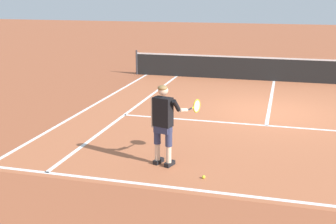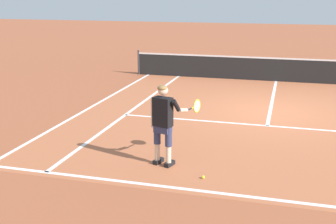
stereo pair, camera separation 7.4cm
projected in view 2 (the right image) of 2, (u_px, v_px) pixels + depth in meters
The scene contains 10 objects.
ground_plane at pixel (270, 112), 13.19m from camera, with size 80.00×80.00×0.00m, color #9E5133.
court_inner_surface at pixel (269, 116), 12.70m from camera, with size 10.98×11.24×0.00m, color #B2603D.
line_baseline at pixel (253, 197), 7.66m from camera, with size 10.98×0.10×0.01m, color white.
line_service at pixel (267, 126), 11.78m from camera, with size 8.23×0.10×0.01m, color white.
line_centre_service at pixel (273, 99), 14.76m from camera, with size 0.10×6.40×0.01m, color white.
line_singles_left at pixel (137, 107), 13.76m from camera, with size 0.10×10.84×0.01m, color white.
line_doubles_left at pixel (97, 104), 14.12m from camera, with size 0.10×10.84×0.01m, color white.
tennis_net at pixel (277, 69), 17.60m from camera, with size 11.96×0.08×1.07m.
tennis_player at pixel (164, 120), 8.86m from camera, with size 0.89×1.03×1.71m.
tennis_ball_near_feet at pixel (203, 177), 8.43m from camera, with size 0.07×0.07×0.07m, color #CCE02D.
Camera 2 is at (0.43, -13.08, 3.49)m, focal length 46.40 mm.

